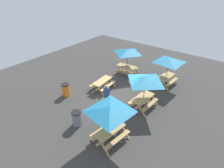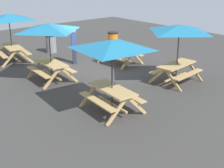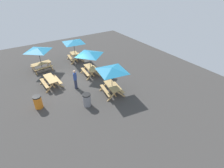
% 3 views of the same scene
% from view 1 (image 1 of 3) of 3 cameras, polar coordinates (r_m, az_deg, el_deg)
% --- Properties ---
extents(ground_plane, '(24.00, 24.00, 0.00)m').
position_cam_1_polar(ground_plane, '(13.12, 3.11, -4.57)').
color(ground_plane, '#3D3A38').
rests_on(ground_plane, ground).
extents(picnic_table_0, '(1.87, 1.61, 0.81)m').
position_cam_1_polar(picnic_table_0, '(13.90, -3.14, 0.48)').
color(picnic_table_0, tan).
rests_on(picnic_table_0, ground).
extents(picnic_table_1, '(2.80, 2.80, 2.34)m').
position_cam_1_polar(picnic_table_1, '(8.79, -0.72, -9.14)').
color(picnic_table_1, tan).
rests_on(picnic_table_1, ground).
extents(picnic_table_2, '(2.81, 2.81, 2.34)m').
position_cam_1_polar(picnic_table_2, '(14.54, 18.10, 6.68)').
color(picnic_table_2, tan).
rests_on(picnic_table_2, ground).
extents(picnic_table_3, '(2.15, 2.15, 2.34)m').
position_cam_1_polar(picnic_table_3, '(11.38, 10.82, 0.66)').
color(picnic_table_3, tan).
rests_on(picnic_table_3, ground).
extents(picnic_table_4, '(2.19, 2.19, 2.34)m').
position_cam_1_polar(picnic_table_4, '(15.68, 5.08, 9.94)').
color(picnic_table_4, tan).
rests_on(picnic_table_4, ground).
extents(trash_bin_gray, '(0.59, 0.59, 0.98)m').
position_cam_1_polar(trash_bin_gray, '(10.87, -11.42, -10.90)').
color(trash_bin_gray, gray).
rests_on(trash_bin_gray, ground).
extents(trash_bin_orange, '(0.59, 0.59, 0.98)m').
position_cam_1_polar(trash_bin_orange, '(13.59, -14.88, -1.80)').
color(trash_bin_orange, orange).
rests_on(trash_bin_orange, ground).
extents(person_standing, '(0.42, 0.37, 1.67)m').
position_cam_1_polar(person_standing, '(11.90, -1.83, -3.55)').
color(person_standing, '#2D334C').
rests_on(person_standing, ground).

